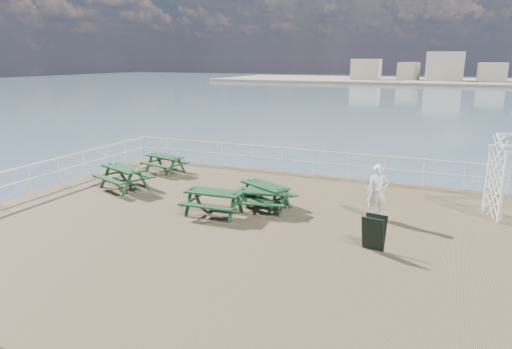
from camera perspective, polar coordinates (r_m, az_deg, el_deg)
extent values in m
cube|color=brown|center=(13.69, -0.96, -7.20)|extent=(18.00, 14.00, 0.30)
plane|color=#405C6C|center=(52.32, 17.45, 6.09)|extent=(300.00, 300.00, 0.00)
cube|color=tan|center=(147.07, 27.55, 10.18)|extent=(160.00, 40.00, 0.80)
cube|color=beige|center=(145.84, 13.67, 12.68)|extent=(8.00, 8.00, 6.00)
cube|color=beige|center=(144.26, 18.46, 12.15)|extent=(6.00, 8.00, 5.00)
cube|color=beige|center=(143.66, 22.56, 12.40)|extent=(10.00, 8.00, 8.00)
cube|color=beige|center=(143.92, 27.36, 11.31)|extent=(7.00, 8.00, 5.00)
cylinder|color=brown|center=(22.22, -12.85, -2.32)|extent=(0.36, 0.36, 2.10)
cylinder|color=brown|center=(18.34, 29.07, -7.41)|extent=(0.36, 0.36, 2.10)
cube|color=silver|center=(19.56, 7.30, 2.93)|extent=(17.70, 0.07, 0.07)
cube|color=silver|center=(19.67, 7.25, 1.50)|extent=(17.70, 0.05, 0.05)
cylinder|color=silver|center=(23.62, -13.85, 3.34)|extent=(0.05, 0.05, 1.10)
cube|color=silver|center=(18.65, -26.61, 0.95)|extent=(0.07, 13.70, 0.07)
cube|color=silver|center=(18.76, -26.44, -0.53)|extent=(0.05, 13.70, 0.05)
cube|color=#12331A|center=(20.33, -11.34, 2.22)|extent=(1.84, 1.07, 0.06)
cube|color=#12331A|center=(20.77, -10.11, 1.74)|extent=(1.73, 0.65, 0.05)
cube|color=#12331A|center=(20.03, -12.53, 1.15)|extent=(1.73, 0.65, 0.05)
cube|color=#12331A|center=(20.93, -12.61, 1.66)|extent=(0.41, 1.37, 0.06)
cube|color=#12331A|center=(19.87, -9.92, 1.13)|extent=(0.41, 1.37, 0.06)
cube|color=#12331A|center=(21.12, -12.01, 1.67)|extent=(0.19, 0.50, 0.84)
cube|color=#12331A|center=(20.76, -13.21, 1.39)|extent=(0.19, 0.50, 0.84)
cube|color=#12331A|center=(20.07, -9.31, 1.14)|extent=(0.19, 0.50, 0.84)
cube|color=#12331A|center=(19.70, -10.52, 0.84)|extent=(0.19, 0.50, 0.84)
cube|color=#12331A|center=(20.43, -11.27, 0.93)|extent=(1.51, 0.45, 0.06)
cube|color=#12331A|center=(15.33, 1.13, -1.37)|extent=(1.89, 1.42, 0.06)
cube|color=#12331A|center=(15.79, 2.75, -1.99)|extent=(1.69, 1.02, 0.05)
cube|color=#12331A|center=(15.04, -0.58, -2.80)|extent=(1.69, 1.02, 0.05)
cube|color=#12331A|center=(15.96, -0.61, -1.87)|extent=(0.72, 1.31, 0.06)
cube|color=#12331A|center=(14.89, 2.99, -3.08)|extent=(0.72, 1.31, 0.06)
cube|color=#12331A|center=(16.15, 0.20, -1.85)|extent=(0.30, 0.49, 0.86)
cube|color=#12331A|center=(15.79, -1.44, -2.23)|extent=(0.30, 0.49, 0.86)
cube|color=#12331A|center=(15.10, 3.81, -3.05)|extent=(0.30, 0.49, 0.86)
cube|color=#12331A|center=(14.71, 2.14, -3.49)|extent=(0.30, 0.49, 0.86)
cube|color=#12331A|center=(15.47, 1.12, -3.09)|extent=(1.44, 0.78, 0.06)
cube|color=#12331A|center=(14.87, 0.86, -2.13)|extent=(1.70, 0.92, 0.05)
cube|color=#12331A|center=(15.45, 1.26, -2.51)|extent=(1.62, 0.52, 0.04)
cube|color=#12331A|center=(14.44, 0.42, -3.71)|extent=(1.62, 0.52, 0.04)
cube|color=#12331A|center=(15.09, -1.64, -2.98)|extent=(0.31, 1.29, 0.05)
cube|color=#12331A|center=(14.84, 3.39, -3.31)|extent=(0.31, 1.29, 0.05)
cube|color=#12331A|center=(15.35, -1.40, -2.85)|extent=(0.16, 0.47, 0.78)
cube|color=#12331A|center=(14.86, -1.90, -3.45)|extent=(0.16, 0.47, 0.78)
cube|color=#12331A|center=(15.10, 3.55, -3.17)|extent=(0.16, 0.47, 0.78)
cube|color=#12331A|center=(14.60, 3.22, -3.79)|extent=(0.16, 0.47, 0.78)
cube|color=#12331A|center=(15.00, 0.85, -3.74)|extent=(1.42, 0.34, 0.05)
cube|color=#12331A|center=(18.09, -16.26, 0.78)|extent=(2.13, 1.43, 0.07)
cube|color=#12331A|center=(18.49, -14.42, 0.16)|extent=(1.95, 0.97, 0.06)
cube|color=#12331A|center=(17.87, -18.03, -0.58)|extent=(1.95, 0.97, 0.06)
cube|color=#12331A|center=(18.88, -17.43, 0.17)|extent=(0.66, 1.52, 0.07)
cube|color=#12331A|center=(17.48, -14.84, -0.75)|extent=(0.66, 1.52, 0.07)
cube|color=#12331A|center=(19.04, -16.55, 0.19)|extent=(0.29, 0.56, 0.97)
cube|color=#12331A|center=(18.75, -18.31, -0.17)|extent=(0.29, 0.56, 0.97)
cube|color=#12331A|center=(17.65, -13.91, -0.73)|extent=(0.29, 0.56, 0.97)
cube|color=#12331A|center=(17.33, -15.76, -1.13)|extent=(0.29, 0.56, 0.97)
cube|color=#12331A|center=(18.22, -16.14, -0.88)|extent=(1.68, 0.72, 0.07)
cube|color=#12331A|center=(14.55, -5.31, -2.23)|extent=(1.84, 0.79, 0.06)
cube|color=#12331A|center=(15.15, -4.29, -2.68)|extent=(1.82, 0.34, 0.05)
cube|color=#12331A|center=(14.12, -6.35, -4.01)|extent=(1.82, 0.34, 0.05)
cube|color=#12331A|center=(14.97, -7.89, -3.07)|extent=(0.15, 1.46, 0.06)
cube|color=#12331A|center=(14.34, -2.56, -3.73)|extent=(0.15, 1.46, 0.06)
cube|color=#12331A|center=(15.24, -7.34, -2.94)|extent=(0.10, 0.52, 0.88)
cube|color=#12331A|center=(14.73, -8.44, -3.58)|extent=(0.10, 0.52, 0.88)
cube|color=#12331A|center=(14.62, -2.09, -3.58)|extent=(0.10, 0.52, 0.88)
cube|color=#12331A|center=(14.09, -3.04, -4.28)|extent=(0.10, 0.52, 0.88)
cube|color=#12331A|center=(14.69, -5.27, -4.07)|extent=(1.61, 0.16, 0.06)
cube|color=silver|center=(15.56, 28.43, -1.56)|extent=(0.10, 0.10, 2.15)
cube|color=silver|center=(16.52, 26.94, -0.55)|extent=(0.10, 0.10, 2.15)
cube|color=black|center=(12.25, 14.38, -7.25)|extent=(0.60, 0.32, 0.94)
cube|color=black|center=(12.42, 14.65, -6.97)|extent=(0.60, 0.32, 0.94)
imported|color=white|center=(14.60, 14.95, -2.13)|extent=(0.69, 0.51, 1.72)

